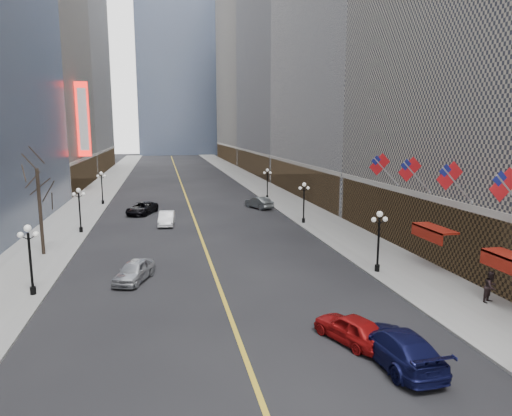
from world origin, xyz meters
name	(u,v)px	position (x,y,z in m)	size (l,w,h in m)	color
sidewalk_east	(275,195)	(14.00, 70.00, 0.07)	(6.00, 230.00, 0.15)	gray
sidewalk_west	(91,200)	(-14.00, 70.00, 0.07)	(6.00, 230.00, 0.15)	gray
lane_line	(183,190)	(0.00, 80.00, 0.01)	(0.25, 200.00, 0.02)	gold
bldg_east_c	(304,69)	(29.88, 106.00, 24.18)	(26.60, 40.60, 48.80)	gray
bldg_east_d	(264,63)	(29.90, 149.00, 31.17)	(26.60, 46.60, 62.80)	#A19985
bldg_west_d	(42,18)	(-29.92, 121.00, 36.17)	(26.60, 38.60, 72.80)	#B7B5AE
streetlamp_east_1	(379,235)	(11.80, 30.00, 2.90)	(1.26, 0.44, 4.52)	black
streetlamp_east_2	(304,198)	(11.80, 48.00, 2.90)	(1.26, 0.44, 4.52)	black
streetlamp_east_3	(267,180)	(11.80, 66.00, 2.90)	(1.26, 0.44, 4.52)	black
streetlamp_west_1	(30,252)	(-11.80, 30.00, 2.90)	(1.26, 0.44, 4.52)	black
streetlamp_west_2	(79,205)	(-11.80, 48.00, 2.90)	(1.26, 0.44, 4.52)	black
streetlamp_west_3	(102,184)	(-11.80, 66.00, 2.90)	(1.26, 0.44, 4.52)	black
flag_2	(507,188)	(15.31, 22.00, 7.29)	(2.87, 0.12, 2.87)	#B2B2B7
flag_3	(452,178)	(15.31, 27.00, 7.29)	(2.87, 0.12, 2.87)	#B2B2B7
flag_4	(412,171)	(15.31, 32.00, 7.29)	(2.87, 0.12, 2.87)	#B2B2B7
flag_5	(381,166)	(15.31, 37.00, 7.29)	(2.87, 0.12, 2.87)	#B2B2B7
awning_b	(512,260)	(16.11, 22.00, 3.08)	(1.40, 4.00, 0.93)	maroon
awning_c	(432,230)	(16.11, 30.00, 3.08)	(1.40, 4.00, 0.93)	maroon
theatre_marquee	(83,119)	(-15.88, 80.00, 12.00)	(2.00, 0.55, 12.00)	red
tree_west_far	(38,182)	(-13.50, 40.00, 6.24)	(3.60, 3.60, 7.92)	#2D231C
car_nb_near	(134,271)	(-5.65, 31.76, 0.74)	(1.76, 4.36, 1.49)	#B1B4BA
car_nb_mid	(167,218)	(-3.22, 50.45, 0.76)	(1.60, 4.59, 1.51)	white
car_nb_far	(142,208)	(-6.15, 57.73, 0.75)	(2.50, 5.41, 1.50)	black
car_sb_near	(397,346)	(6.69, 17.71, 0.81)	(2.27, 5.59, 1.62)	#111441
car_sb_mid	(351,328)	(5.47, 20.09, 0.72)	(1.70, 4.23, 1.44)	#A01112
car_sb_far	(259,203)	(9.00, 58.91, 0.78)	(1.64, 4.71, 1.55)	#4A5052
ped_east_walk	(491,287)	(15.70, 22.98, 1.12)	(0.94, 0.52, 1.94)	black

